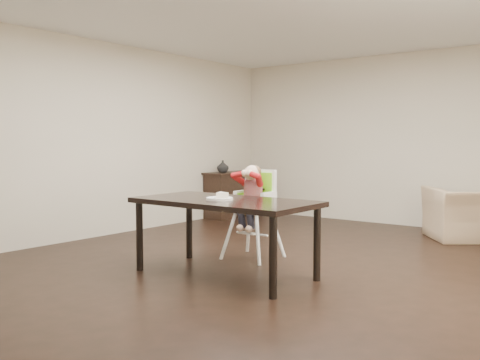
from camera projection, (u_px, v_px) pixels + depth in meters
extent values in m
plane|color=black|center=(283.00, 266.00, 5.66)|extent=(7.00, 7.00, 0.00)
cube|color=beige|center=(406.00, 140.00, 8.34)|extent=(6.00, 0.02, 2.70)
cube|color=beige|center=(101.00, 139.00, 7.39)|extent=(0.02, 7.00, 2.70)
cube|color=white|center=(284.00, 6.00, 5.47)|extent=(6.00, 7.00, 0.02)
cube|color=black|center=(225.00, 202.00, 5.21)|extent=(1.80, 0.90, 0.05)
cylinder|color=black|center=(140.00, 236.00, 5.44)|extent=(0.07, 0.07, 0.70)
cylinder|color=black|center=(273.00, 257.00, 4.44)|extent=(0.07, 0.07, 0.70)
cylinder|color=black|center=(189.00, 227.00, 6.03)|extent=(0.07, 0.07, 0.70)
cylinder|color=black|center=(317.00, 244.00, 5.03)|extent=(0.07, 0.07, 0.70)
cylinder|color=white|center=(228.00, 234.00, 5.97)|extent=(0.04, 0.04, 0.56)
cylinder|color=white|center=(258.00, 238.00, 5.74)|extent=(0.04, 0.04, 0.56)
cylinder|color=white|center=(249.00, 230.00, 6.29)|extent=(0.04, 0.04, 0.56)
cylinder|color=white|center=(277.00, 233.00, 6.06)|extent=(0.04, 0.04, 0.56)
cube|color=white|center=(253.00, 209.00, 6.00)|extent=(0.41, 0.37, 0.05)
cube|color=#78DC1C|center=(253.00, 206.00, 5.99)|extent=(0.33, 0.31, 0.03)
cube|color=white|center=(261.00, 188.00, 6.11)|extent=(0.40, 0.06, 0.42)
cube|color=#78DC1C|center=(259.00, 189.00, 6.08)|extent=(0.34, 0.03, 0.38)
cube|color=black|center=(251.00, 189.00, 6.06)|extent=(0.04, 0.18, 0.02)
cube|color=black|center=(260.00, 190.00, 5.98)|extent=(0.04, 0.18, 0.02)
cylinder|color=#A21214|center=(253.00, 193.00, 5.98)|extent=(0.24, 0.24, 0.27)
sphere|color=beige|center=(252.00, 173.00, 5.95)|extent=(0.19, 0.19, 0.18)
ellipsoid|color=brown|center=(253.00, 171.00, 5.97)|extent=(0.19, 0.18, 0.14)
sphere|color=beige|center=(245.00, 173.00, 5.90)|extent=(0.08, 0.08, 0.08)
sphere|color=beige|center=(250.00, 173.00, 5.85)|extent=(0.08, 0.08, 0.08)
cylinder|color=white|center=(220.00, 199.00, 5.15)|extent=(0.34, 0.34, 0.02)
torus|color=white|center=(220.00, 198.00, 5.15)|extent=(0.34, 0.34, 0.01)
imported|color=tan|center=(472.00, 205.00, 7.13)|extent=(1.28, 1.20, 0.94)
cube|color=black|center=(234.00, 195.00, 9.46)|extent=(0.40, 1.20, 0.76)
cube|color=black|center=(234.00, 173.00, 9.43)|extent=(0.44, 1.26, 0.03)
imported|color=#99999E|center=(223.00, 167.00, 9.17)|extent=(0.22, 0.22, 0.20)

